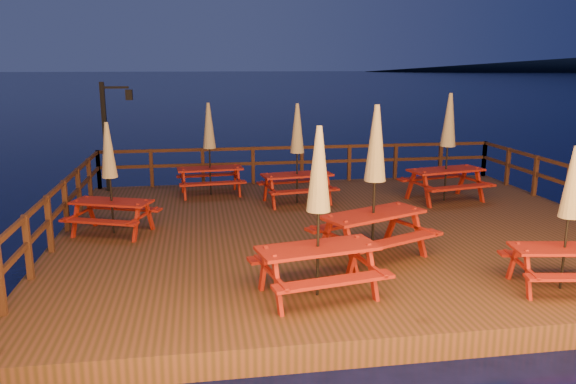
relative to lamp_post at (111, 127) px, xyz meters
name	(u,v)px	position (x,y,z in m)	size (l,w,h in m)	color
ground	(341,245)	(5.39, -4.55, -2.20)	(500.00, 500.00, 0.00)	black
deck	(342,236)	(5.39, -4.55, -2.00)	(12.00, 10.00, 0.40)	#402C14
deck_piles	(341,258)	(5.39, -4.55, -2.50)	(11.44, 9.44, 1.40)	#3D1E13
railing	(324,177)	(5.39, -2.77, -1.03)	(11.80, 9.75, 1.10)	#3D1E13
lamp_post	(111,127)	(0.00, 0.00, 0.00)	(0.85, 0.18, 3.00)	black
picnic_table_0	(448,146)	(8.64, -2.57, -0.36)	(2.22, 1.95, 2.77)	maroon
picnic_table_1	(209,148)	(2.65, -0.96, -0.51)	(1.86, 1.58, 2.48)	maroon
picnic_table_2	(568,217)	(7.97, -8.40, -0.61)	(1.78, 1.55, 2.29)	maroon
picnic_table_3	(297,152)	(4.80, -2.23, -0.48)	(1.95, 1.69, 2.52)	maroon
picnic_table_4	(375,180)	(5.47, -6.47, -0.34)	(2.43, 2.25, 2.79)	maroon
picnic_table_5	(110,177)	(0.54, -4.21, -0.58)	(2.01, 1.84, 2.34)	maroon
picnic_table_6	(318,210)	(4.10, -8.04, -0.44)	(2.08, 1.82, 2.62)	maroon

